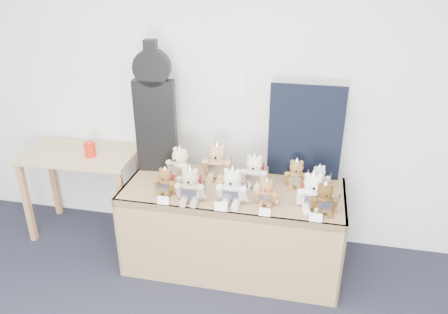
% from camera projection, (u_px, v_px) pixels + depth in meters
% --- Properties ---
extents(room_shell, '(6.00, 6.00, 6.00)m').
position_uv_depth(room_shell, '(234.00, 78.00, 3.58)').
color(room_shell, silver).
rests_on(room_shell, floor).
extents(display_table, '(1.73, 0.72, 0.72)m').
position_uv_depth(display_table, '(231.00, 210.00, 3.43)').
color(display_table, '#92714A').
rests_on(display_table, floor).
extents(side_table, '(1.00, 0.58, 0.81)m').
position_uv_depth(side_table, '(82.00, 166.00, 3.89)').
color(side_table, tan).
rests_on(side_table, floor).
extents(guitar_case, '(0.34, 0.14, 1.09)m').
position_uv_depth(guitar_case, '(155.00, 110.00, 3.52)').
color(guitar_case, black).
rests_on(guitar_case, display_table).
extents(navy_board, '(0.58, 0.02, 0.78)m').
position_uv_depth(navy_board, '(305.00, 133.00, 3.46)').
color(navy_board, black).
rests_on(navy_board, display_table).
extents(red_cup, '(0.10, 0.10, 0.13)m').
position_uv_depth(red_cup, '(90.00, 149.00, 3.74)').
color(red_cup, red).
rests_on(red_cup, side_table).
extents(teddy_front_far_left, '(0.20, 0.16, 0.24)m').
position_uv_depth(teddy_front_far_left, '(166.00, 182.00, 3.33)').
color(teddy_front_far_left, brown).
rests_on(teddy_front_far_left, display_table).
extents(teddy_front_left, '(0.25, 0.21, 0.31)m').
position_uv_depth(teddy_front_left, '(191.00, 186.00, 3.22)').
color(teddy_front_left, tan).
rests_on(teddy_front_left, display_table).
extents(teddy_front_centre, '(0.26, 0.20, 0.32)m').
position_uv_depth(teddy_front_centre, '(232.00, 187.00, 3.19)').
color(teddy_front_centre, silver).
rests_on(teddy_front_centre, display_table).
extents(teddy_front_right, '(0.19, 0.15, 0.23)m').
position_uv_depth(teddy_front_right, '(266.00, 193.00, 3.18)').
color(teddy_front_right, '#A76A3F').
rests_on(teddy_front_right, display_table).
extents(teddy_front_far_right, '(0.26, 0.22, 0.31)m').
position_uv_depth(teddy_front_far_right, '(312.00, 192.00, 3.13)').
color(teddy_front_far_right, white).
rests_on(teddy_front_far_right, display_table).
extents(teddy_front_end, '(0.22, 0.19, 0.26)m').
position_uv_depth(teddy_front_end, '(324.00, 199.00, 3.08)').
color(teddy_front_end, brown).
rests_on(teddy_front_end, display_table).
extents(teddy_back_left, '(0.25, 0.23, 0.30)m').
position_uv_depth(teddy_back_left, '(180.00, 164.00, 3.55)').
color(teddy_back_left, beige).
rests_on(teddy_back_left, display_table).
extents(teddy_back_centre_left, '(0.28, 0.22, 0.34)m').
position_uv_depth(teddy_back_centre_left, '(217.00, 162.00, 3.56)').
color(teddy_back_centre_left, tan).
rests_on(teddy_back_centre_left, display_table).
extents(teddy_back_centre_right, '(0.24, 0.20, 0.30)m').
position_uv_depth(teddy_back_centre_right, '(254.00, 172.00, 3.43)').
color(teddy_back_centre_right, silver).
rests_on(teddy_back_centre_right, display_table).
extents(teddy_back_right, '(0.21, 0.16, 0.25)m').
position_uv_depth(teddy_back_right, '(296.00, 174.00, 3.43)').
color(teddy_back_right, olive).
rests_on(teddy_back_right, display_table).
extents(teddy_back_end, '(0.19, 0.18, 0.23)m').
position_uv_depth(teddy_back_end, '(319.00, 178.00, 3.39)').
color(teddy_back_end, silver).
rests_on(teddy_back_end, display_table).
extents(teddy_back_far_left, '(0.19, 0.19, 0.24)m').
position_uv_depth(teddy_back_far_left, '(183.00, 165.00, 3.60)').
color(teddy_back_far_left, '#A5774D').
rests_on(teddy_back_far_left, display_table).
extents(entry_card_a, '(0.09, 0.02, 0.06)m').
position_uv_depth(entry_card_a, '(163.00, 200.00, 3.20)').
color(entry_card_a, white).
rests_on(entry_card_a, display_table).
extents(entry_card_b, '(0.09, 0.02, 0.07)m').
position_uv_depth(entry_card_b, '(221.00, 207.00, 3.12)').
color(entry_card_b, white).
rests_on(entry_card_b, display_table).
extents(entry_card_c, '(0.08, 0.02, 0.06)m').
position_uv_depth(entry_card_c, '(265.00, 212.00, 3.06)').
color(entry_card_c, white).
rests_on(entry_card_c, display_table).
extents(entry_card_d, '(0.09, 0.02, 0.06)m').
position_uv_depth(entry_card_d, '(316.00, 218.00, 2.99)').
color(entry_card_d, white).
rests_on(entry_card_d, display_table).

